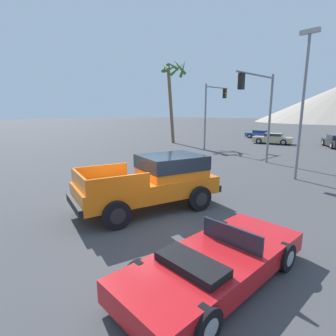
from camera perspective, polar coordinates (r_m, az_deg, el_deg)
The scene contains 9 objects.
ground_plane at distance 9.22m, azimuth -3.85°, elevation -10.03°, with size 320.00×320.00×0.00m, color #424244.
orange_pickup_truck at distance 9.55m, azimuth -2.46°, elevation -2.31°, with size 3.16×5.55×1.91m.
red_convertible_car at distance 5.85m, azimuth 10.39°, elevation -19.58°, with size 1.92×4.52×1.05m.
parked_car_blue at distance 38.73m, azimuth 19.63°, elevation 6.96°, with size 4.15×2.08×1.12m.
parked_car_tan at distance 32.25m, azimuth 21.82°, elevation 6.00°, with size 4.49×2.81×1.20m.
traffic_light_main at distance 26.22m, azimuth 9.96°, elevation 13.39°, with size 0.38×3.42×6.08m.
traffic_light_crosswalk at distance 18.16m, azimuth 19.14°, elevation 13.64°, with size 0.38×4.38×5.97m.
street_lamp_post at distance 15.09m, azimuth 27.46°, elevation 14.37°, with size 0.90×0.24×7.33m.
palm_tree_tall at distance 30.83m, azimuth 0.95°, elevation 18.16°, with size 2.95×3.02×9.11m.
Camera 1 is at (6.67, -5.35, 3.43)m, focal length 28.00 mm.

